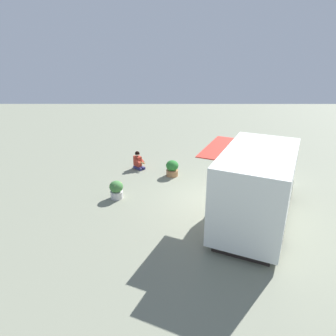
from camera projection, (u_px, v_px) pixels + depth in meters
ground_plane at (219, 202)px, 11.72m from camera, size 40.00×40.00×0.00m
food_truck at (259, 184)px, 10.26m from camera, size 5.81×4.30×2.60m
person_customer at (138, 162)px, 14.71m from camera, size 0.72×0.72×0.85m
planter_flowering_near at (116, 189)px, 11.88m from camera, size 0.53×0.53×0.71m
planter_flowering_far at (172, 168)px, 13.90m from camera, size 0.56×0.56×0.72m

